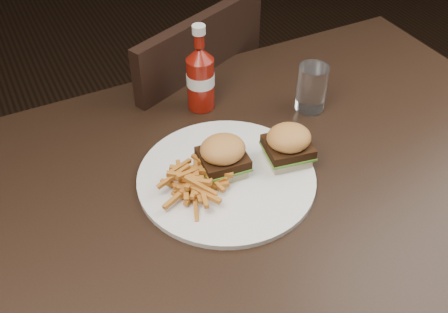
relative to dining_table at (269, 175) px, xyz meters
name	(u,v)px	position (x,y,z in m)	size (l,w,h in m)	color
dining_table	(269,175)	(0.00, 0.00, 0.00)	(1.20, 0.80, 0.04)	black
chair_far	(157,139)	(-0.04, 0.55, -0.30)	(0.43, 0.43, 0.04)	black
plate	(226,178)	(-0.09, 0.01, 0.03)	(0.33, 0.33, 0.01)	white
sandwich_half_a	(223,167)	(-0.09, 0.02, 0.04)	(0.08, 0.07, 0.02)	beige
sandwich_half_b	(287,155)	(0.03, -0.01, 0.04)	(0.08, 0.07, 0.02)	beige
fries_pile	(193,178)	(-0.16, 0.01, 0.05)	(0.11, 0.11, 0.04)	#B05928
ketchup_bottle	(201,83)	(-0.03, 0.24, 0.08)	(0.06, 0.06, 0.12)	maroon
tumbler	(312,88)	(0.17, 0.13, 0.08)	(0.06, 0.06, 0.10)	white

